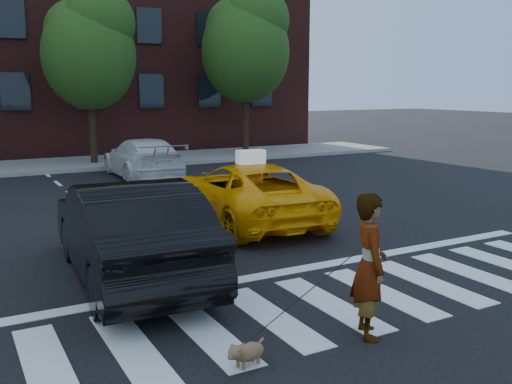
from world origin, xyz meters
The scene contains 13 objects.
ground centered at (0.00, 0.00, 0.00)m, with size 120.00×120.00×0.00m, color black.
crosswalk centered at (0.00, 0.00, 0.01)m, with size 13.00×2.40×0.01m, color silver.
stop_line centered at (0.00, 1.60, 0.01)m, with size 12.00×0.30×0.01m, color silver.
sidewalk_far centered at (0.00, 17.50, 0.07)m, with size 30.00×4.00×0.15m, color slate.
building centered at (0.00, 25.00, 6.00)m, with size 26.00×10.00×12.00m, color #481C19.
tree_mid centered at (0.53, 17.00, 4.85)m, with size 3.69×3.69×7.10m.
tree_right centered at (7.53, 17.00, 5.26)m, with size 4.00×4.00×7.70m.
taxi centered at (1.38, 5.25, 0.71)m, with size 2.37×5.13×1.43m, color #FFA405.
black_sedan centered at (-2.25, 2.56, 0.84)m, with size 1.77×5.09×1.68m, color black.
white_suv centered at (1.32, 13.11, 0.70)m, with size 1.97×4.84×1.41m, color silver.
woman centered at (-0.21, -1.10, 0.94)m, with size 0.68×0.45×1.88m, color #999999.
dog centered at (-2.00, -1.11, 0.18)m, with size 0.55×0.31×0.32m.
taxi_sign centered at (1.38, 5.05, 1.59)m, with size 0.65×0.28×0.32m, color white.
Camera 1 is at (-4.80, -6.49, 3.16)m, focal length 40.00 mm.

